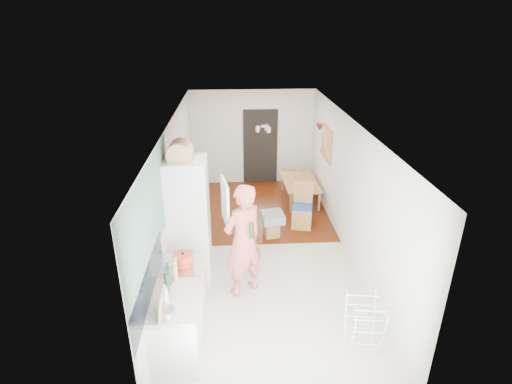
{
  "coord_description": "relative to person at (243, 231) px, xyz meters",
  "views": [
    {
      "loc": [
        -0.51,
        -6.63,
        4.14
      ],
      "look_at": [
        -0.11,
        0.2,
        1.14
      ],
      "focal_mm": 28.0,
      "sensor_mm": 36.0,
      "label": 1
    }
  ],
  "objects": [
    {
      "name": "pinboard_frame",
      "position": [
        1.96,
        3.14,
        0.43
      ],
      "size": [
        0.0,
        0.94,
        0.74
      ],
      "primitive_type": "cube",
      "color": "#A9803E",
      "rests_on": "room_shell"
    },
    {
      "name": "room_shell",
      "position": [
        0.4,
        1.24,
        0.13
      ],
      "size": [
        3.2,
        7.0,
        2.5
      ],
      "primitive_type": null,
      "color": "silver",
      "rests_on": "ground"
    },
    {
      "name": "held_bottle",
      "position": [
        0.11,
        -0.16,
        0.1
      ],
      "size": [
        0.06,
        0.06,
        0.26
      ],
      "primitive_type": "cylinder",
      "color": "#1C4321",
      "rests_on": "person"
    },
    {
      "name": "fridge_interior",
      "position": [
        -0.56,
        0.46,
        0.43
      ],
      "size": [
        0.02,
        0.52,
        0.66
      ],
      "primitive_type": "cube",
      "color": "white",
      "rests_on": "room_shell"
    },
    {
      "name": "red_casserole",
      "position": [
        -0.87,
        -0.54,
        -0.12
      ],
      "size": [
        0.34,
        0.34,
        0.17
      ],
      "primitive_type": "cylinder",
      "rotation": [
        0.0,
        0.0,
        0.22
      ],
      "color": "red",
      "rests_on": "cooker_top"
    },
    {
      "name": "bottle_a",
      "position": [
        -1.0,
        -1.01,
        -0.07
      ],
      "size": [
        0.07,
        0.07,
        0.27
      ],
      "primitive_type": "cylinder",
      "rotation": [
        0.0,
        0.0,
        0.07
      ],
      "color": "#1C4321",
      "rests_on": "worktop"
    },
    {
      "name": "dining_table",
      "position": [
        1.51,
        3.48,
        -0.9
      ],
      "size": [
        0.72,
        1.25,
        0.43
      ],
      "primitive_type": "imported",
      "rotation": [
        0.0,
        0.0,
        1.6
      ],
      "color": "#A9803E",
      "rests_on": "floor"
    },
    {
      "name": "grey_drape",
      "position": [
        0.64,
        1.71,
        -0.65
      ],
      "size": [
        0.48,
        0.48,
        0.19
      ],
      "primitive_type": "cube",
      "rotation": [
        0.0,
        0.0,
        0.15
      ],
      "color": "gray",
      "rests_on": "stool"
    },
    {
      "name": "stool",
      "position": [
        0.62,
        1.76,
        -0.93
      ],
      "size": [
        0.34,
        0.34,
        0.37
      ],
      "primitive_type": null,
      "rotation": [
        0.0,
        0.0,
        0.22
      ],
      "color": "#A9803E",
      "rests_on": "floor"
    },
    {
      "name": "range_cooker",
      "position": [
        -0.9,
        -0.56,
        -0.68
      ],
      "size": [
        0.6,
        0.6,
        0.88
      ],
      "primitive_type": "cube",
      "color": "silver",
      "rests_on": "room_shell"
    },
    {
      "name": "base_cabinet",
      "position": [
        -0.9,
        -1.31,
        -0.69
      ],
      "size": [
        0.6,
        0.9,
        0.86
      ],
      "primitive_type": "cube",
      "color": "silver",
      "rests_on": "room_shell"
    },
    {
      "name": "fridge_door",
      "position": [
        -0.26,
        0.16,
        0.43
      ],
      "size": [
        0.14,
        0.56,
        0.7
      ],
      "primitive_type": "cube",
      "rotation": [
        0.0,
        0.0,
        -1.4
      ],
      "color": "silver",
      "rests_on": "room_shell"
    },
    {
      "name": "tile_splashback",
      "position": [
        -1.19,
        -1.31,
        0.03
      ],
      "size": [
        0.02,
        1.9,
        0.5
      ],
      "primitive_type": "cube",
      "color": "black",
      "rests_on": "room_shell"
    },
    {
      "name": "bottle_c",
      "position": [
        -1.0,
        -1.38,
        -0.1
      ],
      "size": [
        0.1,
        0.1,
        0.21
      ],
      "primitive_type": "cylinder",
      "rotation": [
        0.0,
        0.0,
        0.13
      ],
      "color": "silver",
      "rests_on": "worktop"
    },
    {
      "name": "bottle_b",
      "position": [
        -1.0,
        -1.15,
        -0.07
      ],
      "size": [
        0.08,
        0.08,
        0.26
      ],
      "primitive_type": "cylinder",
      "rotation": [
        0.0,
        0.0,
        -0.35
      ],
      "color": "#1C4321",
      "rests_on": "worktop"
    },
    {
      "name": "worktop",
      "position": [
        -0.9,
        -1.31,
        -0.23
      ],
      "size": [
        0.62,
        0.92,
        0.06
      ],
      "primitive_type": "cube",
      "color": "beige",
      "rests_on": "room_shell"
    },
    {
      "name": "wall_sconce",
      "position": [
        1.94,
        3.79,
        0.63
      ],
      "size": [
        0.18,
        0.18,
        0.16
      ],
      "primitive_type": "cone",
      "color": "maroon",
      "rests_on": "room_shell"
    },
    {
      "name": "steel_pan",
      "position": [
        -0.95,
        -1.63,
        -0.15
      ],
      "size": [
        0.24,
        0.24,
        0.1
      ],
      "primitive_type": "cylinder",
      "rotation": [
        0.0,
        0.0,
        -0.19
      ],
      "color": "#B7B7B9",
      "rests_on": "worktop"
    },
    {
      "name": "chopping_boards",
      "position": [
        -0.99,
        -1.63,
        -0.03
      ],
      "size": [
        0.1,
        0.25,
        0.34
      ],
      "primitive_type": null,
      "rotation": [
        0.0,
        0.0,
        0.27
      ],
      "color": "tan",
      "rests_on": "worktop"
    },
    {
      "name": "pinboard",
      "position": [
        1.98,
        3.14,
        0.43
      ],
      "size": [
        0.03,
        0.9,
        0.7
      ],
      "primitive_type": "cube",
      "color": "#D8B277",
      "rests_on": "room_shell"
    },
    {
      "name": "sage_wall_panel",
      "position": [
        -1.19,
        -0.76,
        0.73
      ],
      "size": [
        0.02,
        3.0,
        1.3
      ],
      "primitive_type": "cube",
      "color": "slate",
      "rests_on": "room_shell"
    },
    {
      "name": "drying_rack",
      "position": [
        1.54,
        -1.38,
        -0.71
      ],
      "size": [
        0.46,
        0.43,
        0.81
      ],
      "primitive_type": null,
      "rotation": [
        0.0,
        0.0,
        -0.13
      ],
      "color": "silver",
      "rests_on": "floor"
    },
    {
      "name": "wood_floor_overlay",
      "position": [
        0.4,
        3.09,
        -1.11
      ],
      "size": [
        3.2,
        3.3,
        0.01
      ],
      "primitive_type": "cube",
      "color": "#581E06",
      "rests_on": "room_shell"
    },
    {
      "name": "fridge_housing",
      "position": [
        -0.87,
        0.46,
        -0.05
      ],
      "size": [
        0.66,
        0.66,
        2.15
      ],
      "primitive_type": "cube",
      "color": "silver",
      "rests_on": "room_shell"
    },
    {
      "name": "bread_bin",
      "position": [
        -0.93,
        0.45,
        1.14
      ],
      "size": [
        0.48,
        0.47,
        0.21
      ],
      "primitive_type": null,
      "rotation": [
        0.0,
        0.0,
        -0.25
      ],
      "color": "tan",
      "rests_on": "fridge_housing"
    },
    {
      "name": "cooker_top",
      "position": [
        -0.9,
        -0.56,
        -0.22
      ],
      "size": [
        0.6,
        0.6,
        0.04
      ],
      "primitive_type": "cube",
      "color": "#B7B7B9",
      "rests_on": "room_shell"
    },
    {
      "name": "pepper_mill_front",
      "position": [
        -0.94,
        -0.78,
        -0.1
      ],
      "size": [
        0.06,
        0.06,
        0.2
      ],
      "primitive_type": "cylinder",
      "rotation": [
        0.0,
        0.0,
        -0.08
      ],
      "color": "tan",
      "rests_on": "worktop"
    },
    {
      "name": "doorway_recess",
      "position": [
        0.6,
        4.72,
        -0.12
      ],
      "size": [
        0.9,
        0.04,
        2.0
      ],
      "primitive_type": "cube",
      "color": "black",
      "rests_on": "room_shell"
    },
    {
      "name": "pepper_mill_back",
      "position": [
        -0.93,
        -0.93,
        -0.08
      ],
      "size": [
        0.07,
        0.07,
        0.24
      ],
      "primitive_type": "cylinder",
      "rotation": [
        0.0,
        0.0,
        0.08
      ],
      "color": "tan",
      "rests_on": "worktop"
    },
    {
      "name": "dining_chair",
      "position": [
        1.31,
        2.13,
        -0.63
      ],
      "size": [
        0.49,
        0.49,
        0.98
      ],
      "primitive_type": null,
      "rotation": [
        0.0,
        0.0,
        -0.21
      ],
      "color": "#A9803E",
      "rests_on": "floor"
    },
    {
      "name": "floor",
      "position": [
        0.4,
        1.24,
        -1.12
      ],
      "size": [
        3.2,
        7.0,
        0.01
      ],
      "primitive_type": "cube",
      "color": "beige",
      "rests_on": "ground"
    },
    {
      "name": "person",
      "position": [
        0.0,
        0.0,
        0.0
      ],
      "size": [
        0.98,
        0.91,
        2.24
      ],
      "primitive_type": "imported",
      "rotation": [
        0.0,
        0.0,
        3.75
      ],
      "color": "#D7635A",
      "rests_on": "floor"
    }
  ]
}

